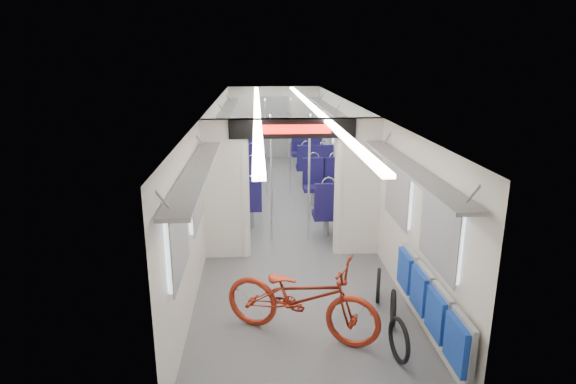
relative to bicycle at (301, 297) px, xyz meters
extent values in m
plane|color=#515456|center=(0.07, 4.48, -0.51)|extent=(12.00, 12.00, 0.00)
cube|color=silver|center=(-1.38, 4.48, 0.64)|extent=(0.02, 12.00, 2.30)
cube|color=silver|center=(1.52, 4.48, 0.64)|extent=(0.02, 12.00, 2.30)
cube|color=silver|center=(0.07, 10.48, 0.64)|extent=(2.90, 0.02, 2.30)
cube|color=silver|center=(0.07, -1.52, 0.64)|extent=(2.90, 0.02, 2.30)
cube|color=silver|center=(0.07, 4.48, 1.79)|extent=(2.90, 12.00, 0.02)
cube|color=white|center=(-0.48, 4.48, 1.76)|extent=(0.12, 11.40, 0.04)
cube|color=white|center=(0.62, 4.48, 1.76)|extent=(0.12, 11.40, 0.04)
cube|color=silver|center=(-1.05, 2.48, 0.49)|extent=(0.65, 0.18, 2.00)
cube|color=silver|center=(1.20, 2.48, 0.49)|extent=(0.65, 0.18, 2.00)
cube|color=silver|center=(0.07, 2.48, 1.64)|extent=(2.90, 0.18, 0.30)
cylinder|color=silver|center=(-0.73, 2.48, 0.49)|extent=(0.20, 0.20, 2.00)
cylinder|color=silver|center=(0.87, 2.48, 0.49)|extent=(0.20, 0.20, 2.00)
cube|color=black|center=(0.07, 2.37, 1.64)|extent=(2.00, 0.03, 0.30)
cube|color=#FF0C07|center=(0.07, 2.34, 1.64)|extent=(1.20, 0.02, 0.14)
cube|color=silver|center=(-1.35, -0.32, 0.89)|extent=(0.04, 1.00, 0.75)
cube|color=silver|center=(1.49, -0.32, 0.89)|extent=(0.04, 1.00, 0.75)
cube|color=silver|center=(-1.35, 1.28, 0.89)|extent=(0.04, 1.00, 0.75)
cube|color=silver|center=(1.49, 1.28, 0.89)|extent=(0.04, 1.00, 0.75)
cube|color=silver|center=(-1.35, 3.98, 0.89)|extent=(0.04, 1.00, 0.75)
cube|color=silver|center=(1.49, 3.98, 0.89)|extent=(0.04, 1.00, 0.75)
cube|color=silver|center=(-1.35, 5.88, 0.89)|extent=(0.04, 1.00, 0.75)
cube|color=silver|center=(1.49, 5.88, 0.89)|extent=(0.04, 1.00, 0.75)
cube|color=silver|center=(-1.35, 7.78, 0.89)|extent=(0.04, 1.00, 0.75)
cube|color=silver|center=(1.49, 7.78, 0.89)|extent=(0.04, 1.00, 0.75)
cube|color=silver|center=(-1.35, 9.58, 0.89)|extent=(0.04, 1.00, 0.75)
cube|color=silver|center=(1.49, 9.58, 0.89)|extent=(0.04, 1.00, 0.75)
cube|color=gray|center=(-1.20, 0.48, 1.44)|extent=(0.30, 3.60, 0.04)
cube|color=gray|center=(1.34, 0.48, 1.44)|extent=(0.30, 3.60, 0.04)
cube|color=gray|center=(-1.20, 6.48, 1.44)|extent=(0.30, 7.60, 0.04)
cube|color=gray|center=(1.34, 6.48, 1.44)|extent=(0.30, 7.60, 0.04)
cube|color=gray|center=(0.07, 10.42, 0.49)|extent=(0.90, 0.05, 2.00)
imported|color=#A02C17|center=(0.00, 0.00, 0.00)|extent=(2.03, 1.41, 1.01)
cube|color=gray|center=(1.45, -1.17, 0.07)|extent=(0.06, 0.50, 0.57)
cube|color=#103299|center=(1.39, -1.17, 0.07)|extent=(0.06, 0.46, 0.48)
cube|color=gray|center=(1.45, -0.62, 0.07)|extent=(0.06, 0.50, 0.57)
cube|color=#103299|center=(1.39, -0.62, 0.07)|extent=(0.06, 0.46, 0.48)
cube|color=gray|center=(1.45, -0.07, 0.07)|extent=(0.06, 0.50, 0.57)
cube|color=#103299|center=(1.39, -0.07, 0.07)|extent=(0.06, 0.46, 0.48)
cube|color=gray|center=(1.45, 0.48, 0.07)|extent=(0.06, 0.50, 0.57)
cube|color=#103299|center=(1.39, 0.48, 0.07)|extent=(0.06, 0.46, 0.48)
torus|color=black|center=(1.02, -0.58, -0.27)|extent=(0.12, 0.52, 0.51)
torus|color=black|center=(1.17, 0.15, -0.30)|extent=(0.15, 0.47, 0.47)
torus|color=black|center=(1.13, 0.75, -0.29)|extent=(0.18, 0.48, 0.48)
cube|color=#130E3E|center=(-0.63, 3.89, -0.11)|extent=(0.42, 0.39, 0.10)
cylinder|color=gray|center=(-0.63, 3.89, -0.33)|extent=(0.10, 0.10, 0.35)
cube|color=#130E3E|center=(-0.63, 3.73, 0.20)|extent=(0.42, 0.08, 0.52)
torus|color=silver|center=(-0.63, 3.73, 0.46)|extent=(0.22, 0.03, 0.22)
cube|color=#130E3E|center=(-0.63, 5.48, -0.11)|extent=(0.42, 0.39, 0.10)
cylinder|color=gray|center=(-0.63, 5.48, -0.33)|extent=(0.10, 0.10, 0.35)
cube|color=#130E3E|center=(-0.63, 5.64, 0.20)|extent=(0.42, 0.08, 0.52)
torus|color=silver|center=(-0.63, 5.64, 0.46)|extent=(0.22, 0.03, 0.22)
cube|color=#130E3E|center=(-1.10, 3.89, -0.11)|extent=(0.42, 0.39, 0.10)
cylinder|color=gray|center=(-1.10, 3.89, -0.33)|extent=(0.10, 0.10, 0.35)
cube|color=#130E3E|center=(-1.10, 3.73, 0.20)|extent=(0.42, 0.08, 0.52)
torus|color=silver|center=(-1.10, 3.73, 0.46)|extent=(0.22, 0.03, 0.22)
cube|color=#130E3E|center=(-1.10, 5.48, -0.11)|extent=(0.42, 0.39, 0.10)
cylinder|color=gray|center=(-1.10, 5.48, -0.33)|extent=(0.10, 0.10, 0.35)
cube|color=#130E3E|center=(-1.10, 5.64, 0.20)|extent=(0.42, 0.08, 0.52)
torus|color=silver|center=(-1.10, 5.64, 0.46)|extent=(0.22, 0.03, 0.22)
cube|color=#130E3E|center=(0.77, 3.30, -0.11)|extent=(0.49, 0.46, 0.10)
cylinder|color=gray|center=(0.77, 3.30, -0.33)|extent=(0.10, 0.10, 0.35)
cube|color=#130E3E|center=(0.77, 3.11, 0.25)|extent=(0.49, 0.09, 0.60)
torus|color=silver|center=(0.77, 3.11, 0.55)|extent=(0.25, 0.03, 0.25)
cube|color=#130E3E|center=(0.77, 5.17, -0.11)|extent=(0.49, 0.46, 0.10)
cylinder|color=gray|center=(0.77, 5.17, -0.33)|extent=(0.10, 0.10, 0.35)
cube|color=#130E3E|center=(0.77, 5.36, 0.25)|extent=(0.49, 0.09, 0.60)
torus|color=silver|center=(0.77, 5.36, 0.55)|extent=(0.25, 0.03, 0.25)
cube|color=#130E3E|center=(1.24, 3.30, -0.11)|extent=(0.49, 0.46, 0.10)
cylinder|color=gray|center=(1.24, 3.30, -0.33)|extent=(0.10, 0.10, 0.35)
cube|color=#130E3E|center=(1.24, 3.11, 0.25)|extent=(0.49, 0.09, 0.60)
torus|color=silver|center=(1.24, 3.11, 0.55)|extent=(0.25, 0.03, 0.25)
cube|color=#130E3E|center=(1.24, 5.17, -0.11)|extent=(0.49, 0.46, 0.10)
cylinder|color=gray|center=(1.24, 5.17, -0.33)|extent=(0.10, 0.10, 0.35)
cube|color=#130E3E|center=(1.24, 5.36, 0.25)|extent=(0.49, 0.09, 0.60)
torus|color=silver|center=(1.24, 5.36, 0.55)|extent=(0.25, 0.03, 0.25)
cube|color=#130E3E|center=(-0.63, 7.48, -0.11)|extent=(0.41, 0.38, 0.10)
cylinder|color=gray|center=(-0.63, 7.48, -0.33)|extent=(0.10, 0.10, 0.35)
cube|color=#130E3E|center=(-0.63, 7.32, 0.19)|extent=(0.41, 0.07, 0.50)
torus|color=silver|center=(-0.63, 7.32, 0.45)|extent=(0.21, 0.03, 0.21)
cube|color=#130E3E|center=(-0.63, 9.02, -0.11)|extent=(0.41, 0.38, 0.10)
cylinder|color=gray|center=(-0.63, 9.02, -0.33)|extent=(0.10, 0.10, 0.35)
cube|color=#130E3E|center=(-0.63, 9.18, 0.19)|extent=(0.41, 0.07, 0.50)
torus|color=silver|center=(-0.63, 9.18, 0.45)|extent=(0.21, 0.03, 0.21)
cube|color=#130E3E|center=(-1.10, 7.48, -0.11)|extent=(0.41, 0.38, 0.10)
cylinder|color=gray|center=(-1.10, 7.48, -0.33)|extent=(0.10, 0.10, 0.35)
cube|color=#130E3E|center=(-1.10, 7.32, 0.19)|extent=(0.41, 0.07, 0.50)
torus|color=silver|center=(-1.10, 7.32, 0.45)|extent=(0.21, 0.03, 0.21)
cube|color=#130E3E|center=(-1.10, 9.02, -0.11)|extent=(0.41, 0.38, 0.10)
cylinder|color=gray|center=(-1.10, 9.02, -0.33)|extent=(0.10, 0.10, 0.35)
cube|color=#130E3E|center=(-1.10, 9.18, 0.19)|extent=(0.41, 0.07, 0.50)
torus|color=silver|center=(-1.10, 9.18, 0.45)|extent=(0.21, 0.03, 0.21)
cube|color=#130E3E|center=(0.77, 7.22, -0.11)|extent=(0.47, 0.44, 0.10)
cylinder|color=gray|center=(0.77, 7.22, -0.33)|extent=(0.10, 0.10, 0.35)
cube|color=#130E3E|center=(0.77, 7.04, 0.23)|extent=(0.47, 0.08, 0.58)
torus|color=silver|center=(0.77, 7.04, 0.52)|extent=(0.24, 0.03, 0.24)
cube|color=#130E3E|center=(0.77, 9.00, -0.11)|extent=(0.47, 0.44, 0.10)
cylinder|color=gray|center=(0.77, 9.00, -0.33)|extent=(0.10, 0.10, 0.35)
cube|color=#130E3E|center=(0.77, 9.18, 0.23)|extent=(0.47, 0.08, 0.58)
torus|color=silver|center=(0.77, 9.18, 0.52)|extent=(0.24, 0.03, 0.24)
cube|color=#130E3E|center=(1.24, 7.22, -0.11)|extent=(0.47, 0.44, 0.10)
cylinder|color=gray|center=(1.24, 7.22, -0.33)|extent=(0.10, 0.10, 0.35)
cube|color=#130E3E|center=(1.24, 7.04, 0.23)|extent=(0.47, 0.08, 0.58)
torus|color=silver|center=(1.24, 7.04, 0.52)|extent=(0.24, 0.03, 0.24)
cube|color=#130E3E|center=(1.24, 9.00, -0.11)|extent=(0.47, 0.44, 0.10)
cylinder|color=gray|center=(1.24, 9.00, -0.33)|extent=(0.10, 0.10, 0.35)
cube|color=#130E3E|center=(1.24, 9.18, 0.23)|extent=(0.47, 0.08, 0.58)
torus|color=silver|center=(1.24, 9.18, 0.52)|extent=(0.24, 0.03, 0.24)
cylinder|color=silver|center=(-0.25, 3.06, 0.64)|extent=(0.04, 0.04, 2.30)
cylinder|color=silver|center=(0.42, 3.08, 0.64)|extent=(0.04, 0.04, 2.30)
cylinder|color=silver|center=(-0.28, 6.05, 0.64)|extent=(0.04, 0.04, 2.30)
cylinder|color=silver|center=(0.30, 6.13, 0.64)|extent=(0.04, 0.04, 2.30)
camera|label=1|loc=(-0.49, -5.11, 2.76)|focal=30.00mm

